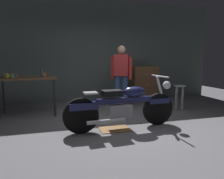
# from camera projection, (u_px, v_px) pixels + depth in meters

# --- Properties ---
(ground_plane) EXTENTS (12.00, 12.00, 0.00)m
(ground_plane) POSITION_uv_depth(u_px,v_px,m) (122.00, 128.00, 3.93)
(ground_plane) COLOR slate
(back_wall) EXTENTS (8.00, 0.12, 3.10)m
(back_wall) POSITION_uv_depth(u_px,v_px,m) (94.00, 52.00, 6.38)
(back_wall) COLOR #56605B
(back_wall) RESTS_ON ground_plane
(workbench) EXTENTS (1.30, 0.64, 0.90)m
(workbench) POSITION_uv_depth(u_px,v_px,m) (28.00, 82.00, 4.72)
(workbench) COLOR brown
(workbench) RESTS_ON ground_plane
(motorcycle) EXTENTS (2.19, 0.60, 1.00)m
(motorcycle) POSITION_uv_depth(u_px,v_px,m) (123.00, 106.00, 3.82)
(motorcycle) COLOR black
(motorcycle) RESTS_ON ground_plane
(person_standing) EXTENTS (0.51, 0.38, 1.67)m
(person_standing) POSITION_uv_depth(u_px,v_px,m) (121.00, 74.00, 5.43)
(person_standing) COLOR #37598C
(person_standing) RESTS_ON ground_plane
(shop_stool) EXTENTS (0.32, 0.32, 0.64)m
(shop_stool) POSITION_uv_depth(u_px,v_px,m) (180.00, 91.00, 5.32)
(shop_stool) COLOR #B2B2B7
(shop_stool) RESTS_ON ground_plane
(wooden_dresser) EXTENTS (0.80, 0.47, 1.10)m
(wooden_dresser) POSITION_uv_depth(u_px,v_px,m) (144.00, 84.00, 6.43)
(wooden_dresser) COLOR brown
(wooden_dresser) RESTS_ON ground_plane
(drip_tray) EXTENTS (0.56, 0.40, 0.01)m
(drip_tray) POSITION_uv_depth(u_px,v_px,m) (115.00, 129.00, 3.85)
(drip_tray) COLOR olive
(drip_tray) RESTS_ON ground_plane
(mug_yellow_tall) EXTENTS (0.10, 0.07, 0.09)m
(mug_yellow_tall) POSITION_uv_depth(u_px,v_px,m) (7.00, 76.00, 4.58)
(mug_yellow_tall) COLOR yellow
(mug_yellow_tall) RESTS_ON workbench
(mug_brown_stoneware) EXTENTS (0.10, 0.07, 0.10)m
(mug_brown_stoneware) POSITION_uv_depth(u_px,v_px,m) (16.00, 75.00, 4.62)
(mug_brown_stoneware) COLOR brown
(mug_brown_stoneware) RESTS_ON workbench
(mug_green_speckled) EXTENTS (0.11, 0.08, 0.10)m
(mug_green_speckled) POSITION_uv_depth(u_px,v_px,m) (13.00, 76.00, 4.40)
(mug_green_speckled) COLOR #3D7F4C
(mug_green_speckled) RESTS_ON workbench
(mug_white_ceramic) EXTENTS (0.12, 0.09, 0.09)m
(mug_white_ceramic) POSITION_uv_depth(u_px,v_px,m) (6.00, 75.00, 4.76)
(mug_white_ceramic) COLOR white
(mug_white_ceramic) RESTS_ON workbench
(mug_orange_travel) EXTENTS (0.12, 0.09, 0.09)m
(mug_orange_travel) POSITION_uv_depth(u_px,v_px,m) (44.00, 75.00, 4.98)
(mug_orange_travel) COLOR orange
(mug_orange_travel) RESTS_ON workbench
(bottle) EXTENTS (0.06, 0.06, 0.24)m
(bottle) POSITION_uv_depth(u_px,v_px,m) (42.00, 73.00, 4.62)
(bottle) COLOR #3F4C59
(bottle) RESTS_ON workbench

